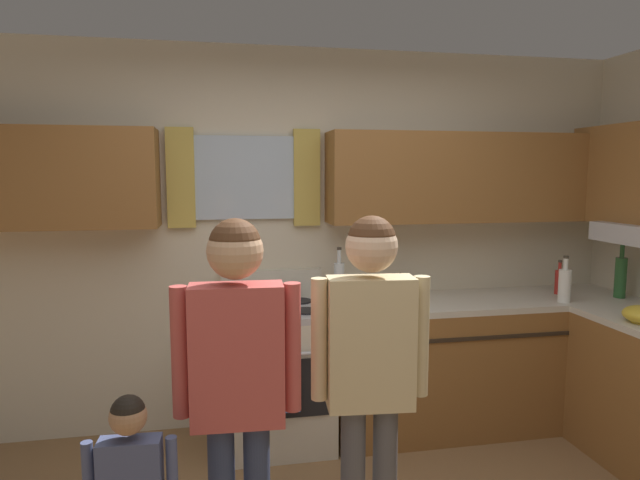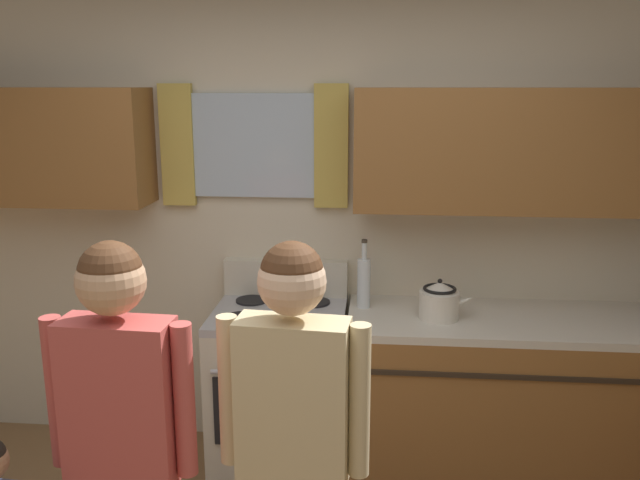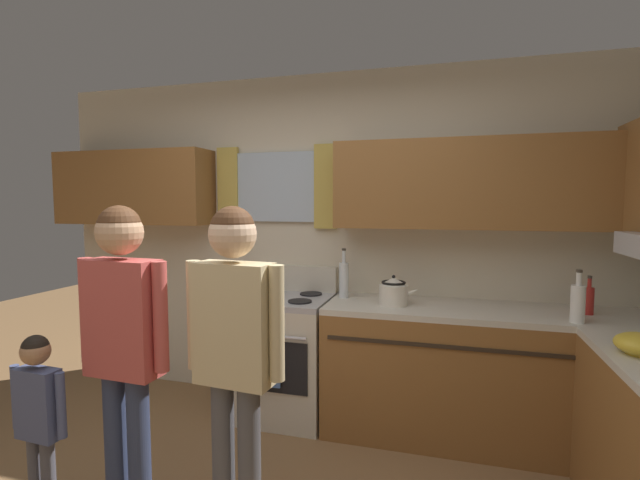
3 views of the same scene
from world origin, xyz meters
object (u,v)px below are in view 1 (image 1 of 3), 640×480
at_px(stove_oven, 277,373).
at_px(bottle_sauce_red, 559,281).
at_px(stovetop_kettle, 400,289).
at_px(bottle_wine_green, 621,276).
at_px(bottle_milk_white, 565,285).
at_px(adult_holding_child, 237,370).
at_px(adult_in_plaid, 370,357).
at_px(bottle_tall_clear, 339,281).

bearing_deg(stove_oven, bottle_sauce_red, 0.51).
height_order(stove_oven, stovetop_kettle, stovetop_kettle).
xyz_separation_m(stove_oven, bottle_wine_green, (2.38, -0.16, 0.58)).
xyz_separation_m(bottle_milk_white, adult_holding_child, (-2.21, -1.15, -0.02)).
distance_m(stove_oven, adult_holding_child, 1.50).
distance_m(bottle_milk_white, stovetop_kettle, 1.10).
xyz_separation_m(bottle_sauce_red, stovetop_kettle, (-1.21, -0.06, 0.00)).
xyz_separation_m(bottle_milk_white, adult_in_plaid, (-1.66, -1.09, -0.02)).
xyz_separation_m(bottle_sauce_red, bottle_milk_white, (-0.12, -0.23, 0.03)).
distance_m(stove_oven, bottle_tall_clear, 0.73).
bearing_deg(bottle_milk_white, bottle_tall_clear, 168.13).
height_order(bottle_sauce_red, bottle_milk_white, bottle_milk_white).
relative_size(stove_oven, bottle_milk_white, 3.51).
relative_size(stove_oven, bottle_sauce_red, 4.48).
bearing_deg(bottle_tall_clear, adult_holding_child, -116.88).
bearing_deg(adult_holding_child, stovetop_kettle, 49.65).
xyz_separation_m(bottle_tall_clear, stovetop_kettle, (0.38, -0.14, -0.05)).
relative_size(bottle_milk_white, adult_in_plaid, 0.20).
xyz_separation_m(bottle_milk_white, bottle_tall_clear, (-1.47, 0.31, 0.02)).
relative_size(stovetop_kettle, adult_holding_child, 0.17).
height_order(stove_oven, bottle_wine_green, bottle_wine_green).
distance_m(bottle_sauce_red, bottle_milk_white, 0.26).
bearing_deg(adult_in_plaid, bottle_sauce_red, 36.63).
bearing_deg(bottle_sauce_red, bottle_milk_white, -117.43).
relative_size(adult_holding_child, adult_in_plaid, 1.00).
bearing_deg(adult_in_plaid, stovetop_kettle, 65.63).
height_order(adult_holding_child, adult_in_plaid, adult_holding_child).
bearing_deg(bottle_tall_clear, bottle_sauce_red, -2.77).
relative_size(bottle_sauce_red, adult_holding_child, 0.15).
relative_size(bottle_wine_green, adult_in_plaid, 0.25).
bearing_deg(stovetop_kettle, bottle_wine_green, -4.45).
xyz_separation_m(bottle_wine_green, bottle_milk_white, (-0.47, -0.05, -0.03)).
distance_m(adult_holding_child, adult_in_plaid, 0.55).
height_order(bottle_tall_clear, adult_holding_child, adult_holding_child).
distance_m(bottle_wine_green, adult_in_plaid, 2.42).
bearing_deg(stovetop_kettle, adult_in_plaid, -114.37).
relative_size(bottle_tall_clear, stovetop_kettle, 1.34).
height_order(bottle_sauce_red, stovetop_kettle, bottle_sauce_red).
bearing_deg(adult_holding_child, bottle_milk_white, 27.45).
height_order(bottle_sauce_red, adult_in_plaid, adult_in_plaid).
distance_m(bottle_milk_white, bottle_tall_clear, 1.51).
distance_m(stovetop_kettle, adult_in_plaid, 1.39).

